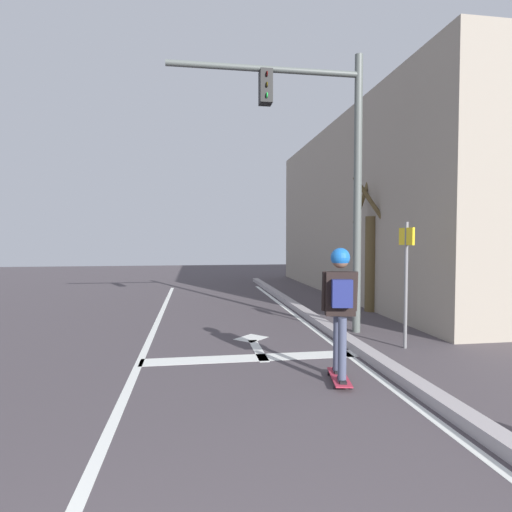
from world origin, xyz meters
TOP-DOWN VIEW (x-y plane):
  - lane_line_center at (-0.63, 6.00)m, footprint 0.12×20.00m
  - lane_line_curbside at (2.71, 6.00)m, footprint 0.12×20.00m
  - stop_bar at (1.11, 6.18)m, footprint 3.49×0.40m
  - lane_arrow_stem at (1.29, 6.62)m, footprint 0.16×1.40m
  - lane_arrow_head at (1.29, 7.47)m, footprint 0.71×0.71m
  - curb_strip at (2.96, 6.00)m, footprint 0.24×24.00m
  - skateboard at (2.12, 4.92)m, footprint 0.36×0.81m
  - skater at (2.12, 4.90)m, footprint 0.47×0.63m
  - traffic_signal_mast at (2.73, 7.68)m, footprint 3.87×0.34m
  - street_sign_post at (3.85, 6.36)m, footprint 0.06×0.44m
  - roadside_tree at (4.81, 9.93)m, footprint 1.04×1.04m
  - building_block at (9.68, 13.30)m, footprint 9.65×13.68m

SIDE VIEW (x-z plane):
  - lane_line_center at x=-0.63m, z-range 0.00..0.01m
  - lane_line_curbside at x=2.71m, z-range 0.00..0.01m
  - stop_bar at x=1.11m, z-range 0.00..0.01m
  - lane_arrow_stem at x=1.29m, z-range 0.00..0.01m
  - lane_arrow_head at x=1.29m, z-range 0.00..0.01m
  - skateboard at x=2.12m, z-range 0.02..0.10m
  - curb_strip at x=2.96m, z-range 0.00..0.14m
  - skater at x=2.12m, z-range 0.31..2.03m
  - street_sign_post at x=3.85m, z-range 0.34..2.54m
  - roadside_tree at x=4.81m, z-range -0.27..3.27m
  - building_block at x=9.68m, z-range 0.00..5.86m
  - traffic_signal_mast at x=2.73m, z-range 0.91..6.51m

